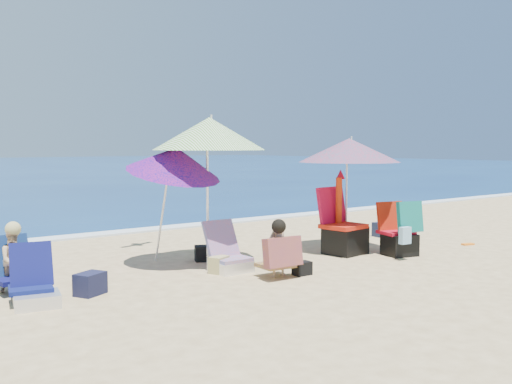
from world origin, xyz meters
TOP-DOWN VIEW (x-y plane):
  - ground at (0.00, 0.00)m, footprint 120.00×120.00m
  - foam at (0.00, 5.10)m, footprint 120.00×0.50m
  - umbrella_turquoise at (1.55, 0.82)m, footprint 2.22×2.22m
  - umbrella_striped at (-0.92, 1.34)m, footprint 1.86×1.86m
  - umbrella_blue at (-1.41, 1.52)m, footprint 1.61×1.66m
  - furled_umbrella at (1.31, 0.80)m, footprint 0.20×0.18m
  - chair_navy at (-3.74, 0.66)m, footprint 0.59×0.78m
  - chair_rainbow at (-0.98, 0.77)m, footprint 0.53×0.64m
  - camp_chair_left at (1.32, 0.71)m, footprint 0.77×0.74m
  - camp_chair_right at (1.94, 0.02)m, footprint 0.69×0.75m
  - person_center at (-0.67, -0.01)m, footprint 0.57×0.52m
  - person_left at (-3.75, 1.43)m, footprint 0.51×0.62m
  - bag_navy_a at (-3.07, 0.69)m, footprint 0.42×0.38m
  - bag_black_a at (-0.84, 1.60)m, footprint 0.40×0.36m
  - bag_tan at (-1.15, 0.76)m, footprint 0.33×0.29m
  - bag_navy_b at (3.29, 1.51)m, footprint 0.41×0.33m
  - bag_black_b at (-0.30, -0.07)m, footprint 0.26×0.19m
  - orange_item at (3.74, -0.08)m, footprint 0.25×0.16m

SIDE VIEW (x-z plane):
  - ground at x=0.00m, z-range 0.00..0.00m
  - orange_item at x=3.74m, z-range 0.00..0.03m
  - foam at x=0.00m, z-range 0.00..0.04m
  - bag_black_b at x=-0.30m, z-range 0.00..0.19m
  - bag_tan at x=-1.15m, z-range 0.00..0.24m
  - bag_black_a at x=-0.84m, z-range 0.00..0.24m
  - bag_navy_a at x=-3.07m, z-range 0.00..0.27m
  - bag_navy_b at x=3.29m, z-range 0.00..0.28m
  - chair_navy at x=-3.74m, z-range -0.16..0.52m
  - chair_rainbow at x=-0.98m, z-range -0.17..0.55m
  - camp_chair_right at x=1.94m, z-range -0.13..0.79m
  - camp_chair_left at x=1.32m, z-range -0.22..0.89m
  - person_center at x=-0.67m, z-range -0.01..0.81m
  - person_left at x=-3.75m, z-range -0.04..0.84m
  - furled_umbrella at x=1.31m, z-range 0.07..1.48m
  - umbrella_blue at x=-1.41m, z-range 0.62..2.55m
  - umbrella_turquoise at x=1.55m, z-range 0.75..2.71m
  - umbrella_striped at x=-0.92m, z-range 0.85..3.13m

